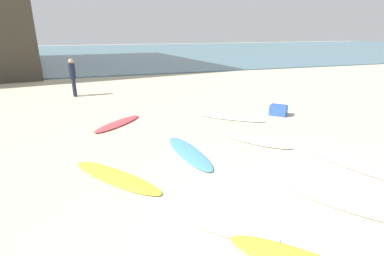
{
  "coord_description": "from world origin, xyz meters",
  "views": [
    {
      "loc": [
        -2.9,
        -2.28,
        2.91
      ],
      "look_at": [
        -0.59,
        4.99,
        0.3
      ],
      "focal_mm": 27.1,
      "sensor_mm": 36.0,
      "label": 1
    }
  ],
  "objects_px": {
    "surfboard_1": "(208,218)",
    "surfboard_4": "(334,199)",
    "surfboard_6": "(257,141)",
    "surfboard_7": "(116,177)",
    "surfboard_5": "(189,153)",
    "beach_cooler": "(278,110)",
    "surfboard_3": "(118,123)",
    "surfboard_0": "(231,117)",
    "beachgoer_near": "(73,76)",
    "surfboard_8": "(349,163)"
  },
  "relations": [
    {
      "from": "surfboard_1",
      "to": "surfboard_4",
      "type": "relative_size",
      "value": 1.09
    },
    {
      "from": "surfboard_6",
      "to": "surfboard_7",
      "type": "height_order",
      "value": "surfboard_6"
    },
    {
      "from": "surfboard_5",
      "to": "surfboard_6",
      "type": "bearing_deg",
      "value": -1.58
    },
    {
      "from": "surfboard_5",
      "to": "surfboard_6",
      "type": "relative_size",
      "value": 1.19
    },
    {
      "from": "surfboard_4",
      "to": "beach_cooler",
      "type": "bearing_deg",
      "value": 34.91
    },
    {
      "from": "surfboard_5",
      "to": "surfboard_4",
      "type": "bearing_deg",
      "value": -62.71
    },
    {
      "from": "surfboard_7",
      "to": "surfboard_3",
      "type": "bearing_deg",
      "value": -132.72
    },
    {
      "from": "surfboard_0",
      "to": "beachgoer_near",
      "type": "relative_size",
      "value": 1.39
    },
    {
      "from": "surfboard_4",
      "to": "beachgoer_near",
      "type": "distance_m",
      "value": 11.64
    },
    {
      "from": "surfboard_5",
      "to": "surfboard_6",
      "type": "xyz_separation_m",
      "value": [
        2.0,
        0.2,
        0.0
      ]
    },
    {
      "from": "beach_cooler",
      "to": "surfboard_0",
      "type": "bearing_deg",
      "value": 175.64
    },
    {
      "from": "surfboard_7",
      "to": "beachgoer_near",
      "type": "bearing_deg",
      "value": -119.53
    },
    {
      "from": "surfboard_1",
      "to": "surfboard_7",
      "type": "relative_size",
      "value": 0.94
    },
    {
      "from": "surfboard_3",
      "to": "surfboard_5",
      "type": "bearing_deg",
      "value": 162.0
    },
    {
      "from": "surfboard_1",
      "to": "beachgoer_near",
      "type": "relative_size",
      "value": 1.37
    },
    {
      "from": "surfboard_0",
      "to": "surfboard_8",
      "type": "relative_size",
      "value": 0.96
    },
    {
      "from": "surfboard_5",
      "to": "beachgoer_near",
      "type": "distance_m",
      "value": 8.38
    },
    {
      "from": "surfboard_0",
      "to": "surfboard_5",
      "type": "relative_size",
      "value": 1.02
    },
    {
      "from": "surfboard_5",
      "to": "beachgoer_near",
      "type": "xyz_separation_m",
      "value": [
        -3.06,
        7.75,
        0.9
      ]
    },
    {
      "from": "surfboard_8",
      "to": "beachgoer_near",
      "type": "xyz_separation_m",
      "value": [
        -6.35,
        9.42,
        0.9
      ]
    },
    {
      "from": "surfboard_1",
      "to": "beach_cooler",
      "type": "distance_m",
      "value": 6.63
    },
    {
      "from": "surfboard_1",
      "to": "surfboard_5",
      "type": "height_order",
      "value": "surfboard_5"
    },
    {
      "from": "surfboard_5",
      "to": "surfboard_8",
      "type": "height_order",
      "value": "surfboard_5"
    },
    {
      "from": "surfboard_7",
      "to": "beach_cooler",
      "type": "relative_size",
      "value": 4.26
    },
    {
      "from": "surfboard_6",
      "to": "beach_cooler",
      "type": "xyz_separation_m",
      "value": [
        2.03,
        2.08,
        0.15
      ]
    },
    {
      "from": "surfboard_0",
      "to": "surfboard_4",
      "type": "relative_size",
      "value": 1.11
    },
    {
      "from": "surfboard_5",
      "to": "surfboard_7",
      "type": "bearing_deg",
      "value": -165.03
    },
    {
      "from": "surfboard_1",
      "to": "surfboard_3",
      "type": "bearing_deg",
      "value": 57.17
    },
    {
      "from": "surfboard_0",
      "to": "surfboard_5",
      "type": "distance_m",
      "value": 3.31
    },
    {
      "from": "surfboard_1",
      "to": "surfboard_3",
      "type": "distance_m",
      "value": 5.57
    },
    {
      "from": "surfboard_8",
      "to": "beach_cooler",
      "type": "distance_m",
      "value": 4.01
    },
    {
      "from": "surfboard_4",
      "to": "surfboard_8",
      "type": "bearing_deg",
      "value": 5.58
    },
    {
      "from": "surfboard_0",
      "to": "beach_cooler",
      "type": "height_order",
      "value": "beach_cooler"
    },
    {
      "from": "surfboard_5",
      "to": "surfboard_0",
      "type": "bearing_deg",
      "value": 39.62
    },
    {
      "from": "beach_cooler",
      "to": "surfboard_8",
      "type": "bearing_deg",
      "value": -100.6
    },
    {
      "from": "surfboard_7",
      "to": "surfboard_8",
      "type": "relative_size",
      "value": 1.01
    },
    {
      "from": "surfboard_3",
      "to": "beach_cooler",
      "type": "distance_m",
      "value": 5.56
    },
    {
      "from": "surfboard_8",
      "to": "beach_cooler",
      "type": "relative_size",
      "value": 4.23
    },
    {
      "from": "surfboard_0",
      "to": "surfboard_7",
      "type": "bearing_deg",
      "value": 167.74
    },
    {
      "from": "beachgoer_near",
      "to": "beach_cooler",
      "type": "relative_size",
      "value": 2.94
    },
    {
      "from": "beach_cooler",
      "to": "surfboard_1",
      "type": "bearing_deg",
      "value": -132.77
    },
    {
      "from": "surfboard_1",
      "to": "surfboard_5",
      "type": "distance_m",
      "value": 2.63
    },
    {
      "from": "surfboard_3",
      "to": "beachgoer_near",
      "type": "bearing_deg",
      "value": -27.55
    },
    {
      "from": "surfboard_1",
      "to": "surfboard_6",
      "type": "xyz_separation_m",
      "value": [
        2.47,
        2.78,
        0.0
      ]
    },
    {
      "from": "surfboard_6",
      "to": "surfboard_1",
      "type": "bearing_deg",
      "value": -170.39
    },
    {
      "from": "surfboard_6",
      "to": "beachgoer_near",
      "type": "xyz_separation_m",
      "value": [
        -5.06,
        7.56,
        0.9
      ]
    },
    {
      "from": "surfboard_1",
      "to": "surfboard_4",
      "type": "distance_m",
      "value": 2.36
    },
    {
      "from": "beach_cooler",
      "to": "beachgoer_near",
      "type": "bearing_deg",
      "value": 142.33
    },
    {
      "from": "beach_cooler",
      "to": "surfboard_6",
      "type": "bearing_deg",
      "value": -134.28
    },
    {
      "from": "surfboard_6",
      "to": "beach_cooler",
      "type": "relative_size",
      "value": 3.36
    }
  ]
}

